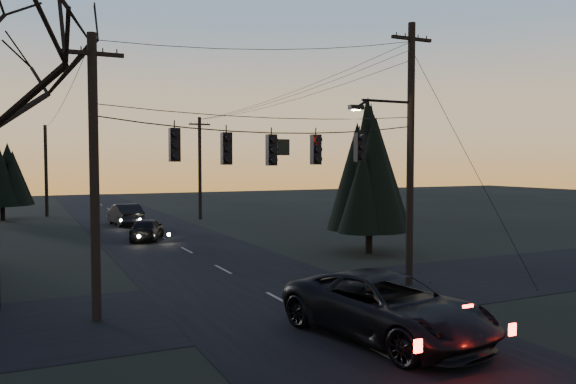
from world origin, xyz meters
name	(u,v)px	position (x,y,z in m)	size (l,w,h in m)	color
main_road	(197,256)	(0.00, 20.00, 0.01)	(8.00, 120.00, 0.02)	black
cross_road	(280,300)	(0.00, 10.00, 0.01)	(60.00, 7.00, 0.02)	black
utility_pole_right	(409,285)	(5.50, 10.00, 0.00)	(5.00, 0.30, 10.00)	black
utility_pole_left	(97,321)	(-6.00, 10.00, 0.00)	(1.80, 0.30, 8.50)	black
utility_pole_far_r	(200,219)	(5.50, 38.00, 0.00)	(1.80, 0.30, 8.50)	black
utility_pole_far_l	(47,216)	(-6.00, 46.00, 0.00)	(0.30, 0.30, 8.00)	black
span_signal_assembly	(273,148)	(-0.24, 10.00, 5.22)	(11.50, 0.44, 1.62)	black
evergreen_right	(369,173)	(8.34, 17.04, 4.19)	(4.05, 4.05, 7.20)	black
evergreen_dist	(2,178)	(-9.41, 43.96, 3.43)	(3.94, 3.94, 5.68)	black
suv_near	(387,307)	(0.80, 4.86, 0.86)	(2.86, 6.21, 1.73)	black
sedan_oncoming_a	(147,229)	(-1.14, 26.85, 0.69)	(1.63, 4.04, 1.38)	black
sedan_oncoming_b	(125,215)	(-0.97, 35.91, 0.80)	(1.70, 4.87, 1.61)	black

